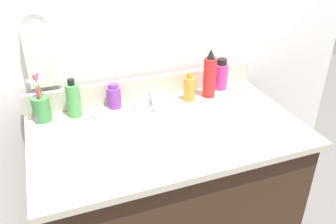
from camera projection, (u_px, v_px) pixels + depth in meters
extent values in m
cube|color=#382316|center=(168.00, 211.00, 1.50)|extent=(0.96, 0.54, 0.79)
cube|color=beige|center=(168.00, 131.00, 1.31)|extent=(1.00, 0.58, 0.03)
cube|color=beige|center=(145.00, 87.00, 1.51)|extent=(1.00, 0.02, 0.09)
cube|color=white|center=(143.00, 122.00, 1.66)|extent=(2.10, 0.04, 1.30)
torus|color=silver|center=(35.00, 26.00, 1.27)|extent=(0.10, 0.01, 0.10)
cube|color=silver|center=(41.00, 59.00, 1.32)|extent=(0.11, 0.04, 0.22)
torus|color=white|center=(167.00, 127.00, 1.30)|extent=(0.34, 0.34, 0.02)
ellipsoid|color=white|center=(167.00, 137.00, 1.32)|extent=(0.29, 0.29, 0.11)
cylinder|color=#B2B5BA|center=(167.00, 145.00, 1.34)|extent=(0.04, 0.04, 0.01)
cube|color=silver|center=(151.00, 103.00, 1.46)|extent=(0.16, 0.05, 0.01)
cylinder|color=silver|center=(150.00, 96.00, 1.44)|extent=(0.02, 0.02, 0.06)
cylinder|color=silver|center=(153.00, 93.00, 1.40)|extent=(0.02, 0.09, 0.02)
cylinder|color=silver|center=(138.00, 100.00, 1.43)|extent=(0.03, 0.03, 0.04)
cylinder|color=silver|center=(163.00, 96.00, 1.47)|extent=(0.03, 0.03, 0.04)
cylinder|color=gold|center=(190.00, 89.00, 1.48)|extent=(0.05, 0.05, 0.10)
cylinder|color=gold|center=(190.00, 75.00, 1.44)|extent=(0.03, 0.03, 0.02)
cylinder|color=#D8338C|center=(221.00, 76.00, 1.57)|extent=(0.06, 0.06, 0.12)
cylinder|color=black|center=(222.00, 62.00, 1.54)|extent=(0.04, 0.04, 0.03)
cylinder|color=red|center=(209.00, 78.00, 1.49)|extent=(0.05, 0.05, 0.17)
cone|color=black|center=(211.00, 54.00, 1.44)|extent=(0.04, 0.04, 0.04)
cylinder|color=#4C9E4C|center=(74.00, 100.00, 1.35)|extent=(0.05, 0.05, 0.13)
cylinder|color=black|center=(71.00, 82.00, 1.31)|extent=(0.03, 0.03, 0.02)
cylinder|color=#7A3899|center=(114.00, 98.00, 1.42)|extent=(0.06, 0.06, 0.09)
cylinder|color=#7A3899|center=(113.00, 86.00, 1.40)|extent=(0.04, 0.04, 0.02)
cylinder|color=#3F8C47|center=(42.00, 109.00, 1.33)|extent=(0.07, 0.07, 0.10)
cylinder|color=blue|center=(42.00, 98.00, 1.32)|extent=(0.02, 0.02, 0.16)
cube|color=white|center=(41.00, 81.00, 1.29)|extent=(0.01, 0.02, 0.01)
cylinder|color=#B23FBF|center=(37.00, 98.00, 1.29)|extent=(0.04, 0.04, 0.18)
cube|color=white|center=(28.00, 81.00, 1.24)|extent=(0.01, 0.02, 0.01)
cylinder|color=orange|center=(41.00, 99.00, 1.30)|extent=(0.02, 0.04, 0.17)
cube|color=white|center=(39.00, 82.00, 1.25)|extent=(0.01, 0.02, 0.01)
cylinder|color=white|center=(42.00, 98.00, 1.31)|extent=(0.04, 0.03, 0.16)
cube|color=white|center=(44.00, 80.00, 1.30)|extent=(0.01, 0.02, 0.01)
cylinder|color=#D8333F|center=(42.00, 96.00, 1.31)|extent=(0.04, 0.03, 0.18)
cube|color=white|center=(43.00, 75.00, 1.28)|extent=(0.01, 0.02, 0.01)
cube|color=white|center=(102.00, 114.00, 1.37)|extent=(0.06, 0.04, 0.02)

